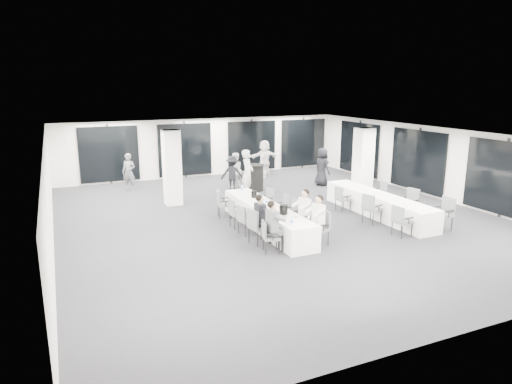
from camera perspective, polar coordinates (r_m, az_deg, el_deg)
room at (r=16.58m, az=3.79°, el=2.75°), size 14.04×16.04×2.84m
column_left at (r=17.23m, az=-10.45°, el=3.00°), size 0.60×0.60×2.80m
column_right at (r=18.25m, az=13.22°, el=3.45°), size 0.60×0.60×2.80m
banquet_table_main at (r=14.27m, az=1.29°, el=-3.17°), size 0.90×5.00×0.75m
banquet_table_side at (r=16.26m, az=14.99°, el=-1.56°), size 0.90×5.00×0.75m
cocktail_table at (r=19.36m, az=-0.11°, el=1.84°), size 0.80×0.80×1.11m
chair_main_left_near at (r=12.27m, az=1.57°, el=-5.36°), size 0.53×0.56×0.87m
chair_main_left_second at (r=12.87m, az=0.11°, el=-4.06°), size 0.61×0.64×1.02m
chair_main_left_mid at (r=13.68m, az=-1.40°, el=-3.27°), size 0.53×0.56×0.91m
chair_main_left_fourth at (r=14.36m, az=-2.58°, el=-2.44°), size 0.47×0.53×0.92m
chair_main_left_far at (r=15.48m, az=-4.26°, el=-1.25°), size 0.56×0.59×0.94m
chair_main_right_near at (r=13.04m, az=8.15°, el=-4.13°), size 0.49×0.55×0.96m
chair_main_right_second at (r=13.64m, az=6.49°, el=-3.12°), size 0.59×0.63×1.03m
chair_main_right_mid at (r=14.44m, az=4.57°, el=-2.44°), size 0.49×0.54×0.90m
chair_main_right_fourth at (r=15.03m, az=3.32°, el=-1.79°), size 0.49×0.54×0.89m
chair_main_right_far at (r=16.04m, az=1.41°, el=-0.86°), size 0.51×0.54×0.86m
chair_side_left_near at (r=14.18m, az=17.61°, el=-3.23°), size 0.51×0.56×0.94m
chair_side_left_mid at (r=15.20m, az=14.14°, el=-1.81°), size 0.61×0.63×0.99m
chair_side_left_far at (r=16.51m, az=10.64°, el=-0.64°), size 0.48×0.53×0.89m
chair_side_right_near at (r=15.27m, az=22.49°, el=-2.26°), size 0.54×0.60×1.04m
chair_side_right_mid at (r=16.29m, az=18.70°, el=-1.10°), size 0.58×0.62×0.99m
chair_side_right_far at (r=17.44m, az=15.22°, el=0.01°), size 0.57×0.60×0.95m
seated_guest_a at (r=12.22m, az=2.28°, el=-3.89°), size 0.50×0.38×1.44m
seated_guest_b at (r=12.89m, az=0.77°, el=-2.96°), size 0.50×0.38×1.44m
seated_guest_c at (r=12.88m, az=7.56°, el=-3.10°), size 0.50×0.38×1.44m
seated_guest_d at (r=13.51m, az=5.86°, el=-2.26°), size 0.50×0.38×1.44m
standing_guest_a at (r=18.34m, az=-1.08°, el=2.78°), size 0.97×1.00×2.13m
standing_guest_b at (r=19.93m, az=-2.65°, el=3.04°), size 0.95×0.74×1.73m
standing_guest_c at (r=19.21m, az=-2.98°, el=2.60°), size 1.23×0.97×1.70m
standing_guest_d at (r=21.87m, az=1.02°, el=4.02°), size 1.16×1.13×1.76m
standing_guest_e at (r=20.48m, az=8.26°, el=3.45°), size 0.69×0.99×1.90m
standing_guest_f at (r=22.49m, az=1.05°, el=4.57°), size 1.83×0.72×1.99m
standing_guest_g at (r=20.06m, az=-15.63°, el=2.71°), size 0.84×0.81×1.79m
standing_guest_h at (r=21.46m, az=13.46°, el=3.84°), size 0.70×1.04×2.03m
ice_bucket_near at (r=13.25m, az=3.46°, el=-2.19°), size 0.24×0.24×0.28m
ice_bucket_far at (r=15.16m, az=-0.25°, el=-0.27°), size 0.20×0.20×0.22m
water_bottle_a at (r=12.32m, az=4.49°, el=-3.60°), size 0.06×0.06×0.20m
water_bottle_b at (r=14.32m, az=1.32°, el=-1.12°), size 0.07×0.07×0.21m
water_bottle_c at (r=16.01m, az=-1.77°, el=0.45°), size 0.07×0.07×0.22m
plate_a at (r=13.03m, az=3.54°, el=-3.04°), size 0.22×0.22×0.03m
plate_b at (r=13.00m, az=5.02°, el=-3.10°), size 0.21×0.21×0.03m
plate_c at (r=13.72m, az=2.29°, el=-2.18°), size 0.19×0.19×0.03m
wine_glass at (r=12.48m, az=6.61°, el=-3.20°), size 0.08×0.08×0.20m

